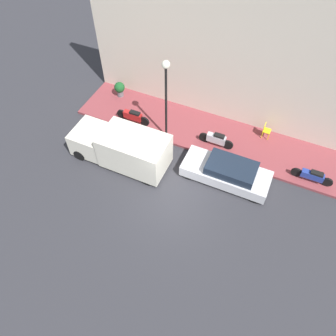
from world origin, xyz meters
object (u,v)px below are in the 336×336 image
Objects in this scene: parked_car at (227,172)px; motorcycle_blue at (313,176)px; scooter_silver at (216,139)px; delivery_van at (121,147)px; streetlamp at (166,86)px; cafe_chair at (266,130)px; motorcycle_red at (133,116)px; potted_plant at (120,88)px.

parked_car reaches higher than motorcycle_blue.
delivery_van is at bearing 124.96° from scooter_silver.
streetlamp is 5.42× the size of cafe_chair.
parked_car is at bearing 163.96° from cafe_chair.
motorcycle_red is 9.92m from motorcycle_blue.
motorcycle_red is (1.64, 6.07, -0.01)m from parked_car.
cafe_chair is at bearing -88.73° from potted_plant.
delivery_van is 2.66× the size of scooter_silver.
motorcycle_blue is at bearing -125.71° from cafe_chair.
scooter_silver is at bearing 32.69° from parked_car.
parked_car is 5.06m from streetlamp.
scooter_silver is 2.79m from cafe_chair.
streetlamp is at bearing 113.90° from cafe_chair.
delivery_van is 5.36× the size of potted_plant.
delivery_van reaches higher than motorcycle_blue.
streetlamp reaches higher than parked_car.
parked_car is 0.85× the size of delivery_van.
delivery_van is 2.53× the size of motorcycle_blue.
motorcycle_blue is at bearing -88.90° from streetlamp.
streetlamp is (1.38, 3.89, 2.92)m from parked_car.
scooter_silver is (0.22, -4.88, 0.01)m from motorcycle_red.
streetlamp is at bearing -96.89° from motorcycle_red.
potted_plant is 8.92m from cafe_chair.
potted_plant is (1.72, 1.82, 0.12)m from motorcycle_red.
motorcycle_red is 2.15× the size of potted_plant.
cafe_chair is at bearing -16.04° from parked_car.
cafe_chair is (2.03, 2.83, 0.13)m from motorcycle_blue.
scooter_silver is 0.95× the size of motorcycle_blue.
scooter_silver is at bearing -102.59° from potted_plant.
cafe_chair is (2.18, -4.92, -2.84)m from streetlamp.
streetlamp is at bearing 91.10° from motorcycle_blue.
parked_car is at bearing -113.07° from potted_plant.
potted_plant is at bearing 46.67° from motorcycle_red.
motorcycle_red is at bearing 89.34° from motorcycle_blue.
motorcycle_blue is (-0.34, -5.05, -0.05)m from scooter_silver.
motorcycle_blue is 8.29m from streetlamp.
motorcycle_red is at bearing 16.43° from delivery_van.
streetlamp reaches higher than potted_plant.
delivery_van is at bearing 125.80° from cafe_chair.
streetlamp is (-0.26, -2.18, 2.93)m from motorcycle_red.
motorcycle_red is 2.51m from potted_plant.
streetlamp is 5.03× the size of potted_plant.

